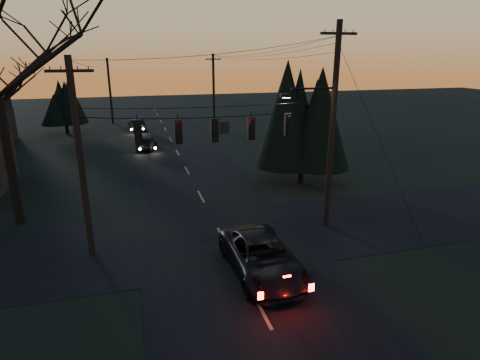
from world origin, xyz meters
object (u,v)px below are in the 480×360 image
object	(u,v)px
suv_near	(262,257)
sedan_oncoming_b	(137,125)
utility_pole_right	(325,225)
utility_pole_far_l	(113,123)
utility_pole_left	(92,253)
evergreen_right	(303,122)
sedan_oncoming_a	(146,143)
utility_pole_far_r	(214,130)

from	to	relation	value
suv_near	sedan_oncoming_b	xyz separation A→B (m)	(-4.00, 33.64, -0.08)
utility_pole_right	utility_pole_far_l	distance (m)	37.79
utility_pole_right	sedan_oncoming_b	world-z (taller)	utility_pole_right
utility_pole_left	evergreen_right	xyz separation A→B (m)	(13.06, 6.85, 4.23)
utility_pole_right	suv_near	distance (m)	6.01
utility_pole_right	sedan_oncoming_a	size ratio (longest dim) A/B	2.59
utility_pole_far_l	suv_near	xyz separation A→B (m)	(6.80, -39.66, 0.74)
utility_pole_left	suv_near	xyz separation A→B (m)	(6.80, -3.66, 0.74)
utility_pole_left	suv_near	world-z (taller)	utility_pole_left
utility_pole_far_r	utility_pole_far_l	size ratio (longest dim) A/B	1.06
utility_pole_far_r	sedan_oncoming_a	size ratio (longest dim) A/B	2.20
utility_pole_right	sedan_oncoming_b	distance (m)	31.22
sedan_oncoming_b	suv_near	bearing A→B (deg)	87.42
utility_pole_far_r	sedan_oncoming_b	size ratio (longest dim) A/B	2.09
utility_pole_far_r	utility_pole_far_l	bearing A→B (deg)	145.18
utility_pole_far_l	suv_near	size ratio (longest dim) A/B	1.49
evergreen_right	suv_near	distance (m)	12.73
utility_pole_far_l	utility_pole_right	bearing A→B (deg)	-72.28
utility_pole_right	sedan_oncoming_a	world-z (taller)	utility_pole_right
utility_pole_far_r	sedan_oncoming_a	xyz separation A→B (m)	(-8.09, -8.04, 0.66)
suv_near	sedan_oncoming_b	bearing A→B (deg)	95.15
utility_pole_right	utility_pole_far_r	xyz separation A→B (m)	(0.00, 28.00, 0.00)
suv_near	sedan_oncoming_b	world-z (taller)	suv_near
utility_pole_right	utility_pole_far_r	size ratio (longest dim) A/B	1.18
utility_pole_left	evergreen_right	size ratio (longest dim) A/B	1.17
suv_near	sedan_oncoming_a	size ratio (longest dim) A/B	1.39
utility_pole_right	utility_pole_far_l	xyz separation A→B (m)	(-11.50, 36.00, 0.00)
suv_near	utility_pole_left	bearing A→B (deg)	150.06
sedan_oncoming_a	sedan_oncoming_b	bearing A→B (deg)	-75.09
utility_pole_right	utility_pole_far_l	bearing A→B (deg)	107.72
evergreen_right	utility_pole_right	bearing A→B (deg)	-102.86
utility_pole_far_r	sedan_oncoming_b	bearing A→B (deg)	167.21
evergreen_right	sedan_oncoming_a	distance (m)	16.67
utility_pole_right	utility_pole_left	world-z (taller)	utility_pole_right
utility_pole_far_r	suv_near	size ratio (longest dim) A/B	1.59
utility_pole_left	sedan_oncoming_b	size ratio (longest dim) A/B	2.09
evergreen_right	utility_pole_far_r	bearing A→B (deg)	94.23
utility_pole_far_l	suv_near	distance (m)	40.25
evergreen_right	suv_near	bearing A→B (deg)	-120.78
sedan_oncoming_b	utility_pole_far_r	bearing A→B (deg)	157.85
utility_pole_far_r	sedan_oncoming_a	world-z (taller)	utility_pole_far_r
utility_pole_right	suv_near	world-z (taller)	utility_pole_right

